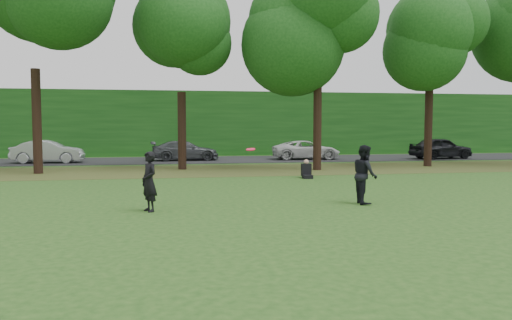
{
  "coord_description": "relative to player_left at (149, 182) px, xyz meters",
  "views": [
    {
      "loc": [
        -3.85,
        -12.94,
        2.36
      ],
      "look_at": [
        -1.14,
        2.03,
        1.3
      ],
      "focal_mm": 35.0,
      "sensor_mm": 36.0,
      "label": 1
    }
  ],
  "objects": [
    {
      "name": "frisbee",
      "position": [
        2.89,
        0.42,
        0.84
      ],
      "size": [
        0.35,
        0.34,
        0.09
      ],
      "color": "#FF1547",
      "rests_on": "ground"
    },
    {
      "name": "ground",
      "position": [
        4.31,
        -0.9,
        -0.83
      ],
      "size": [
        120.0,
        120.0,
        0.0
      ],
      "primitive_type": "plane",
      "color": "#1F4716",
      "rests_on": "ground"
    },
    {
      "name": "seated_person",
      "position": [
        6.65,
        7.65,
        -0.51
      ],
      "size": [
        0.46,
        0.76,
        0.83
      ],
      "rotation": [
        0.0,
        0.0,
        -0.07
      ],
      "color": "black",
      "rests_on": "ground"
    },
    {
      "name": "far_hedge",
      "position": [
        4.31,
        26.1,
        1.67
      ],
      "size": [
        70.0,
        3.0,
        5.0
      ],
      "primitive_type": "cube",
      "color": "#154614",
      "rests_on": "ground"
    },
    {
      "name": "street",
      "position": [
        4.31,
        20.1,
        -0.82
      ],
      "size": [
        70.0,
        7.0,
        0.02
      ],
      "primitive_type": "cube",
      "color": "black",
      "rests_on": "ground"
    },
    {
      "name": "leaf_litter",
      "position": [
        4.31,
        12.1,
        -0.82
      ],
      "size": [
        60.0,
        7.0,
        0.01
      ],
      "primitive_type": "cube",
      "color": "#51401D",
      "rests_on": "ground"
    },
    {
      "name": "player_right",
      "position": [
        6.34,
        0.26,
        0.06
      ],
      "size": [
        0.76,
        0.93,
        1.78
      ],
      "primitive_type": "imported",
      "rotation": [
        0.0,
        0.0,
        1.47
      ],
      "color": "black",
      "rests_on": "ground"
    },
    {
      "name": "player_left",
      "position": [
        0.0,
        0.0,
        0.0
      ],
      "size": [
        0.63,
        0.72,
        1.65
      ],
      "primitive_type": "imported",
      "rotation": [
        0.0,
        0.0,
        -1.09
      ],
      "color": "black",
      "rests_on": "ground"
    },
    {
      "name": "parked_cars",
      "position": [
        3.32,
        19.15,
        -0.12
      ],
      "size": [
        39.36,
        3.59,
        1.5
      ],
      "color": "black",
      "rests_on": "street"
    },
    {
      "name": "tree_line",
      "position": [
        3.97,
        12.04,
        7.02
      ],
      "size": [
        55.3,
        7.9,
        12.31
      ],
      "color": "black",
      "rests_on": "ground"
    }
  ]
}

